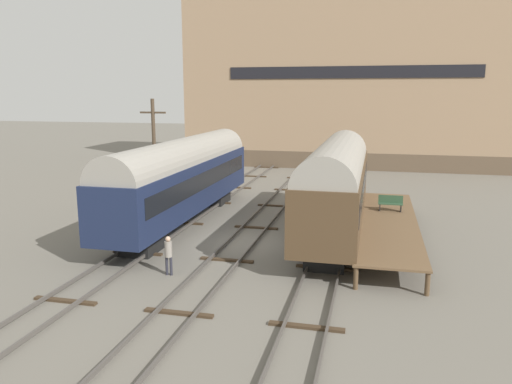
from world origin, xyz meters
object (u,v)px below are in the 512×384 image
at_px(train_car_navy, 183,175).
at_px(bench, 390,203).
at_px(utility_pole, 154,153).
at_px(person_worker, 168,252).
at_px(train_car_brown, 336,182).

xyz_separation_m(train_car_navy, bench, (12.26, 1.54, -1.41)).
xyz_separation_m(bench, utility_pole, (-15.35, 1.12, 2.36)).
distance_m(train_car_navy, person_worker, 9.30).
distance_m(train_car_brown, bench, 4.07).
bearing_deg(bench, utility_pole, 175.84).
bearing_deg(utility_pole, bench, -4.16).
xyz_separation_m(train_car_navy, person_worker, (2.70, -8.69, -1.90)).
relative_size(train_car_navy, bench, 12.78).
height_order(train_car_brown, person_worker, train_car_brown).
xyz_separation_m(train_car_brown, utility_pole, (-12.33, 3.41, 0.85)).
bearing_deg(utility_pole, train_car_brown, -15.45).
relative_size(train_car_brown, bench, 10.98).
distance_m(train_car_navy, bench, 12.44).
height_order(train_car_brown, train_car_navy, train_car_brown).
relative_size(person_worker, utility_pole, 0.23).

